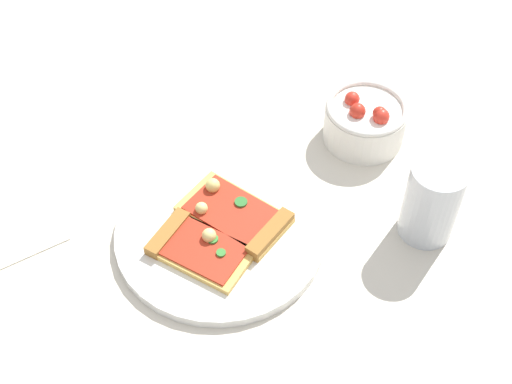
% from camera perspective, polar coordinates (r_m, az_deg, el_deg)
% --- Properties ---
extents(ground_plane, '(2.40, 2.40, 0.00)m').
position_cam_1_polar(ground_plane, '(0.94, -1.26, -3.40)').
color(ground_plane, beige).
rests_on(ground_plane, ground).
extents(plate, '(0.28, 0.28, 0.01)m').
position_cam_1_polar(plate, '(0.94, -2.89, -3.31)').
color(plate, white).
rests_on(plate, ground_plane).
extents(pizza_slice_near, '(0.14, 0.16, 0.03)m').
position_cam_1_polar(pizza_slice_near, '(0.94, -1.49, -1.96)').
color(pizza_slice_near, '#E5B256').
rests_on(pizza_slice_near, plate).
extents(pizza_slice_far, '(0.13, 0.15, 0.03)m').
position_cam_1_polar(pizza_slice_far, '(0.91, -4.84, -4.44)').
color(pizza_slice_far, '#E5B256').
rests_on(pizza_slice_far, plate).
extents(salad_bowl, '(0.12, 0.12, 0.08)m').
position_cam_1_polar(salad_bowl, '(1.05, 8.81, 5.69)').
color(salad_bowl, white).
rests_on(salad_bowl, ground_plane).
extents(soda_glass, '(0.07, 0.07, 0.12)m').
position_cam_1_polar(soda_glass, '(0.93, 13.99, -0.88)').
color(soda_glass, silver).
rests_on(soda_glass, ground_plane).
extents(paper_napkin, '(0.15, 0.13, 0.00)m').
position_cam_1_polar(paper_napkin, '(1.00, -19.77, -2.91)').
color(paper_napkin, silver).
rests_on(paper_napkin, ground_plane).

